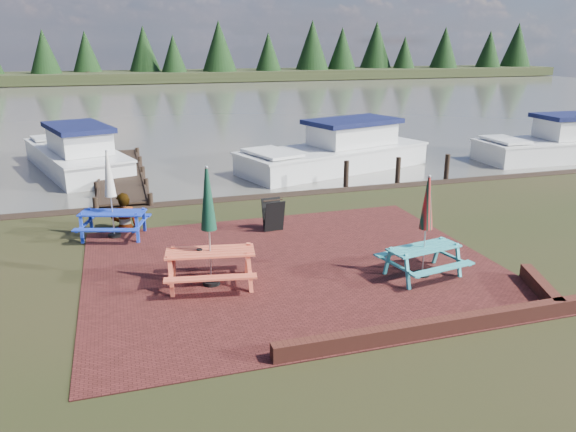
# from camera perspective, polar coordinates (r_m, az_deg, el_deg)

# --- Properties ---
(ground) EXTENTS (120.00, 120.00, 0.00)m
(ground) POSITION_cam_1_polar(r_m,az_deg,el_deg) (11.75, 2.01, -7.06)
(ground) COLOR black
(ground) RESTS_ON ground
(paving) EXTENTS (9.00, 7.50, 0.02)m
(paving) POSITION_cam_1_polar(r_m,az_deg,el_deg) (12.61, 0.52, -5.22)
(paving) COLOR #3A1412
(paving) RESTS_ON ground
(brick_wall) EXTENTS (6.21, 1.79, 0.30)m
(brick_wall) POSITION_cam_1_polar(r_m,az_deg,el_deg) (10.65, 17.58, -9.73)
(brick_wall) COLOR #4C1E16
(brick_wall) RESTS_ON ground
(water) EXTENTS (120.00, 60.00, 0.02)m
(water) POSITION_cam_1_polar(r_m,az_deg,el_deg) (47.48, -13.00, 11.07)
(water) COLOR #4D4A42
(water) RESTS_ON ground
(far_treeline) EXTENTS (120.00, 10.00, 8.10)m
(far_treeline) POSITION_cam_1_polar(r_m,az_deg,el_deg) (76.19, -15.02, 15.63)
(far_treeline) COLOR black
(far_treeline) RESTS_ON ground
(picnic_table_teal) EXTENTS (1.82, 1.68, 2.21)m
(picnic_table_teal) POSITION_cam_1_polar(r_m,az_deg,el_deg) (12.24, 13.69, -2.62)
(picnic_table_teal) COLOR teal
(picnic_table_teal) RESTS_ON ground
(picnic_table_red) EXTENTS (2.04, 1.88, 2.50)m
(picnic_table_red) POSITION_cam_1_polar(r_m,az_deg,el_deg) (11.53, -7.95, -2.99)
(picnic_table_red) COLOR #E15639
(picnic_table_red) RESTS_ON ground
(picnic_table_blue) EXTENTS (1.98, 1.86, 2.25)m
(picnic_table_blue) POSITION_cam_1_polar(r_m,az_deg,el_deg) (14.96, -17.46, 0.78)
(picnic_table_blue) COLOR #1732AD
(picnic_table_blue) RESTS_ON ground
(chalkboard) EXTENTS (0.55, 0.55, 0.86)m
(chalkboard) POSITION_cam_1_polar(r_m,az_deg,el_deg) (14.87, -1.51, 0.10)
(chalkboard) COLOR black
(chalkboard) RESTS_ON ground
(jetty) EXTENTS (1.76, 9.08, 1.00)m
(jetty) POSITION_cam_1_polar(r_m,az_deg,el_deg) (21.89, -16.64, 4.13)
(jetty) COLOR black
(jetty) RESTS_ON ground
(boat_jetty) EXTENTS (4.58, 7.85, 2.15)m
(boat_jetty) POSITION_cam_1_polar(r_m,az_deg,el_deg) (24.17, -20.69, 5.73)
(boat_jetty) COLOR silver
(boat_jetty) RESTS_ON ground
(boat_near) EXTENTS (8.51, 5.04, 2.18)m
(boat_near) POSITION_cam_1_polar(r_m,az_deg,el_deg) (23.18, 5.04, 6.35)
(boat_near) COLOR silver
(boat_near) RESTS_ON ground
(boat_far) EXTENTS (7.06, 2.60, 2.19)m
(boat_far) POSITION_cam_1_polar(r_m,az_deg,el_deg) (27.62, 25.75, 6.49)
(boat_far) COLOR silver
(boat_far) RESTS_ON ground
(person) EXTENTS (0.72, 0.49, 1.94)m
(person) POSITION_cam_1_polar(r_m,az_deg,el_deg) (15.58, -16.50, 2.21)
(person) COLOR gray
(person) RESTS_ON ground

